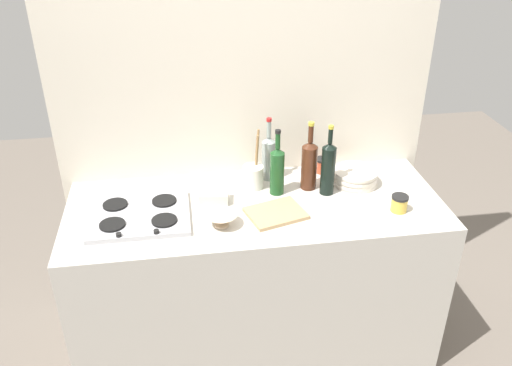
% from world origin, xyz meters
% --- Properties ---
extents(ground_plane, '(6.00, 6.00, 0.00)m').
position_xyz_m(ground_plane, '(0.00, 0.00, 0.00)').
color(ground_plane, '#6B6056').
rests_on(ground_plane, ground).
extents(counter_block, '(1.80, 0.70, 0.90)m').
position_xyz_m(counter_block, '(0.00, 0.00, 0.45)').
color(counter_block, beige).
rests_on(counter_block, ground).
extents(backsplash_panel, '(1.90, 0.06, 2.39)m').
position_xyz_m(backsplash_panel, '(0.00, 0.38, 1.19)').
color(backsplash_panel, beige).
rests_on(backsplash_panel, ground).
extents(stovetop_hob, '(0.45, 0.38, 0.04)m').
position_xyz_m(stovetop_hob, '(-0.55, -0.03, 0.91)').
color(stovetop_hob, '#B2B2B7').
rests_on(stovetop_hob, counter_block).
extents(plate_stack, '(0.23, 0.23, 0.08)m').
position_xyz_m(plate_stack, '(0.53, 0.13, 0.94)').
color(plate_stack, silver).
rests_on(plate_stack, counter_block).
extents(wine_bottle_leftmost, '(0.07, 0.07, 0.34)m').
position_xyz_m(wine_bottle_leftmost, '(0.10, 0.25, 1.02)').
color(wine_bottle_leftmost, gray).
rests_on(wine_bottle_leftmost, counter_block).
extents(wine_bottle_mid_left, '(0.07, 0.07, 0.36)m').
position_xyz_m(wine_bottle_mid_left, '(0.36, 0.06, 1.04)').
color(wine_bottle_mid_left, black).
rests_on(wine_bottle_mid_left, counter_block).
extents(wine_bottle_mid_right, '(0.07, 0.07, 0.34)m').
position_xyz_m(wine_bottle_mid_right, '(0.12, 0.10, 1.03)').
color(wine_bottle_mid_right, '#19471E').
rests_on(wine_bottle_mid_right, counter_block).
extents(wine_bottle_rightmost, '(0.08, 0.08, 0.36)m').
position_xyz_m(wine_bottle_rightmost, '(0.28, 0.13, 1.03)').
color(wine_bottle_rightmost, '#472314').
rests_on(wine_bottle_rightmost, counter_block).
extents(mixing_bowl, '(0.15, 0.15, 0.06)m').
position_xyz_m(mixing_bowl, '(-0.18, -0.15, 0.93)').
color(mixing_bowl, beige).
rests_on(mixing_bowl, counter_block).
extents(butter_dish, '(0.15, 0.11, 0.06)m').
position_xyz_m(butter_dish, '(-0.20, 0.06, 0.93)').
color(butter_dish, silver).
rests_on(butter_dish, counter_block).
extents(utensil_crock, '(0.10, 0.10, 0.30)m').
position_xyz_m(utensil_crock, '(0.01, 0.17, 0.96)').
color(utensil_crock, silver).
rests_on(utensil_crock, counter_block).
extents(condiment_jar_front, '(0.08, 0.08, 0.08)m').
position_xyz_m(condiment_jar_front, '(0.65, -0.15, 0.94)').
color(condiment_jar_front, gold).
rests_on(condiment_jar_front, counter_block).
extents(condiment_jar_rear, '(0.07, 0.07, 0.08)m').
position_xyz_m(condiment_jar_rear, '(0.40, 0.27, 0.94)').
color(condiment_jar_rear, '#C64C2D').
rests_on(condiment_jar_rear, counter_block).
extents(cutting_board, '(0.30, 0.26, 0.02)m').
position_xyz_m(cutting_board, '(0.08, -0.10, 0.91)').
color(cutting_board, tan).
rests_on(cutting_board, counter_block).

